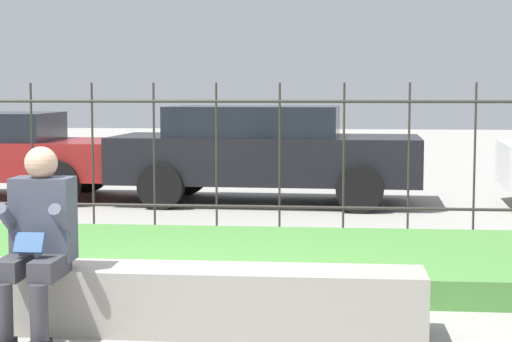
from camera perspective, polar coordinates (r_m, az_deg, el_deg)
ground_plane at (r=5.82m, az=-7.86°, el=-10.49°), size 60.00×60.00×0.00m
stone_bench at (r=5.69m, az=-3.97°, el=-8.82°), size 2.97×0.47×0.43m
person_seated_reader at (r=5.59m, az=-14.35°, el=-4.26°), size 0.42×0.73×1.23m
grass_berm at (r=7.58m, az=-4.58°, el=-5.86°), size 9.54×2.36×0.22m
iron_fence at (r=9.25m, az=-2.65°, el=0.98°), size 7.54×0.03×1.67m
car_parked_center at (r=12.04m, az=0.51°, el=1.33°), size 4.33×1.95×1.37m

